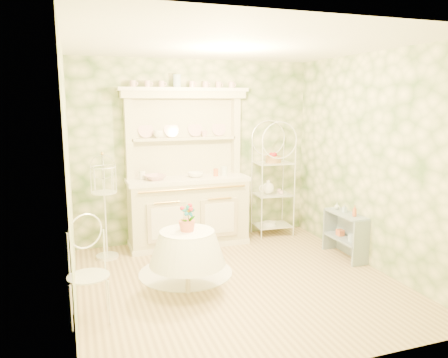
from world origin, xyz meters
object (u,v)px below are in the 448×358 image
object	(u,v)px
side_shelf	(345,234)
birdcage_stand	(105,204)
floor_basket	(192,247)
bakers_rack	(273,177)
cafe_chair	(88,271)
kitchen_dresser	(188,168)
round_table	(188,263)

from	to	relation	value
side_shelf	birdcage_stand	world-z (taller)	birdcage_stand
birdcage_stand	floor_basket	bearing A→B (deg)	-13.98
bakers_rack	birdcage_stand	size ratio (longest dim) A/B	1.23
cafe_chair	floor_basket	xyz separation A→B (m)	(1.40, 1.42, -0.38)
bakers_rack	cafe_chair	bearing A→B (deg)	-142.00
kitchen_dresser	bakers_rack	world-z (taller)	kitchen_dresser
bakers_rack	cafe_chair	world-z (taller)	bakers_rack
birdcage_stand	floor_basket	size ratio (longest dim) A/B	3.99
bakers_rack	side_shelf	world-z (taller)	bakers_rack
bakers_rack	birdcage_stand	distance (m)	2.59
cafe_chair	side_shelf	bearing A→B (deg)	-13.36
bakers_rack	round_table	bearing A→B (deg)	-133.67
side_shelf	birdcage_stand	distance (m)	3.27
kitchen_dresser	birdcage_stand	xyz separation A→B (m)	(-1.19, -0.19, -0.39)
side_shelf	kitchen_dresser	bearing A→B (deg)	154.90
kitchen_dresser	floor_basket	bearing A→B (deg)	-99.34
kitchen_dresser	cafe_chair	distance (m)	2.48
kitchen_dresser	bakers_rack	size ratio (longest dim) A/B	1.22
side_shelf	cafe_chair	world-z (taller)	cafe_chair
kitchen_dresser	round_table	distance (m)	1.84
kitchen_dresser	birdcage_stand	bearing A→B (deg)	-171.16
kitchen_dresser	birdcage_stand	world-z (taller)	kitchen_dresser
cafe_chair	floor_basket	bearing A→B (deg)	20.63
cafe_chair	floor_basket	distance (m)	2.04
round_table	cafe_chair	bearing A→B (deg)	-165.07
cafe_chair	birdcage_stand	world-z (taller)	birdcage_stand
birdcage_stand	bakers_rack	bearing A→B (deg)	5.23
kitchen_dresser	round_table	size ratio (longest dim) A/B	3.28
kitchen_dresser	round_table	world-z (taller)	kitchen_dresser
round_table	bakers_rack	bearing A→B (deg)	42.38
kitchen_dresser	floor_basket	world-z (taller)	kitchen_dresser
side_shelf	round_table	xyz separation A→B (m)	(-2.31, -0.40, 0.03)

